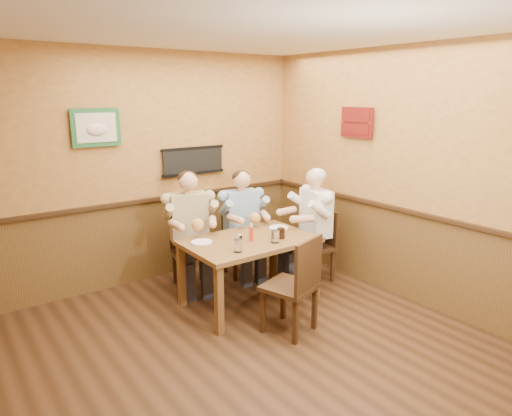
{
  "coord_description": "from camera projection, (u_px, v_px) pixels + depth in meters",
  "views": [
    {
      "loc": [
        -1.79,
        -2.7,
        2.28
      ],
      "look_at": [
        1.0,
        1.1,
        1.1
      ],
      "focal_mm": 32.0,
      "sensor_mm": 36.0,
      "label": 1
    }
  ],
  "objects": [
    {
      "name": "chair_back_left",
      "position": [
        190.0,
        251.0,
        5.47
      ],
      "size": [
        0.51,
        0.51,
        0.89
      ],
      "primitive_type": null,
      "rotation": [
        0.0,
        0.0,
        -0.27
      ],
      "color": "#3A2412",
      "rests_on": "ground"
    },
    {
      "name": "water_glass_mid",
      "position": [
        275.0,
        236.0,
        4.82
      ],
      "size": [
        0.11,
        0.11,
        0.13
      ],
      "primitive_type": "cylinder",
      "rotation": [
        0.0,
        0.0,
        0.22
      ],
      "color": "white",
      "rests_on": "dining_table"
    },
    {
      "name": "room",
      "position": [
        237.0,
        174.0,
        3.5
      ],
      "size": [
        5.02,
        5.03,
        2.81
      ],
      "color": "black",
      "rests_on": "ground"
    },
    {
      "name": "chair_near_side",
      "position": [
        289.0,
        284.0,
        4.41
      ],
      "size": [
        0.57,
        0.57,
        0.98
      ],
      "primitive_type": null,
      "rotation": [
        0.0,
        0.0,
        3.45
      ],
      "color": "#3A2412",
      "rests_on": "ground"
    },
    {
      "name": "plate_far_right",
      "position": [
        279.0,
        228.0,
        5.35
      ],
      "size": [
        0.25,
        0.25,
        0.02
      ],
      "primitive_type": "cylinder",
      "rotation": [
        0.0,
        0.0,
        -0.12
      ],
      "color": "white",
      "rests_on": "dining_table"
    },
    {
      "name": "cola_tumbler",
      "position": [
        281.0,
        233.0,
        4.96
      ],
      "size": [
        0.11,
        0.11,
        0.12
      ],
      "primitive_type": "cylinder",
      "rotation": [
        0.0,
        0.0,
        -0.27
      ],
      "color": "black",
      "rests_on": "dining_table"
    },
    {
      "name": "chair_back_right",
      "position": [
        241.0,
        243.0,
        5.84
      ],
      "size": [
        0.47,
        0.47,
        0.86
      ],
      "primitive_type": null,
      "rotation": [
        0.0,
        0.0,
        -0.2
      ],
      "color": "#3A2412",
      "rests_on": "ground"
    },
    {
      "name": "diner_tan_shirt",
      "position": [
        190.0,
        236.0,
        5.43
      ],
      "size": [
        0.72,
        0.72,
        1.28
      ],
      "primitive_type": null,
      "rotation": [
        0.0,
        0.0,
        -0.27
      ],
      "color": "#C5B387",
      "rests_on": "ground"
    },
    {
      "name": "dining_table",
      "position": [
        250.0,
        247.0,
        4.98
      ],
      "size": [
        1.4,
        0.9,
        0.75
      ],
      "color": "brown",
      "rests_on": "ground"
    },
    {
      "name": "salt_shaker",
      "position": [
        240.0,
        239.0,
        4.82
      ],
      "size": [
        0.04,
        0.04,
        0.09
      ],
      "primitive_type": "cylinder",
      "rotation": [
        0.0,
        0.0,
        0.32
      ],
      "color": "white",
      "rests_on": "dining_table"
    },
    {
      "name": "water_glass_left",
      "position": [
        238.0,
        246.0,
        4.53
      ],
      "size": [
        0.11,
        0.11,
        0.13
      ],
      "primitive_type": "cylinder",
      "rotation": [
        0.0,
        0.0,
        -0.38
      ],
      "color": "white",
      "rests_on": "dining_table"
    },
    {
      "name": "diner_white_elder",
      "position": [
        315.0,
        231.0,
        5.65
      ],
      "size": [
        0.7,
        0.7,
        1.27
      ],
      "primitive_type": null,
      "rotation": [
        0.0,
        0.0,
        -1.8
      ],
      "color": "white",
      "rests_on": "ground"
    },
    {
      "name": "chair_right_end",
      "position": [
        315.0,
        245.0,
        5.69
      ],
      "size": [
        0.49,
        0.49,
        0.89
      ],
      "primitive_type": null,
      "rotation": [
        0.0,
        0.0,
        -1.8
      ],
      "color": "#3A2412",
      "rests_on": "ground"
    },
    {
      "name": "plate_far_left",
      "position": [
        202.0,
        242.0,
        4.83
      ],
      "size": [
        0.28,
        0.28,
        0.01
      ],
      "primitive_type": "cylinder",
      "rotation": [
        0.0,
        0.0,
        -0.27
      ],
      "color": "white",
      "rests_on": "dining_table"
    },
    {
      "name": "diner_blue_polo",
      "position": [
        241.0,
        229.0,
        5.8
      ],
      "size": [
        0.67,
        0.67,
        1.23
      ],
      "primitive_type": null,
      "rotation": [
        0.0,
        0.0,
        -0.2
      ],
      "color": "#85A5C8",
      "rests_on": "ground"
    },
    {
      "name": "hot_sauce_bottle",
      "position": [
        251.0,
        233.0,
        4.87
      ],
      "size": [
        0.05,
        0.05,
        0.17
      ],
      "primitive_type": "cylinder",
      "rotation": [
        0.0,
        0.0,
        -0.2
      ],
      "color": "#BE3814",
      "rests_on": "dining_table"
    },
    {
      "name": "pepper_shaker",
      "position": [
        241.0,
        239.0,
        4.81
      ],
      "size": [
        0.04,
        0.04,
        0.08
      ],
      "primitive_type": "cylinder",
      "rotation": [
        0.0,
        0.0,
        0.28
      ],
      "color": "black",
      "rests_on": "dining_table"
    }
  ]
}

